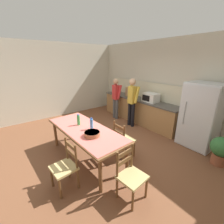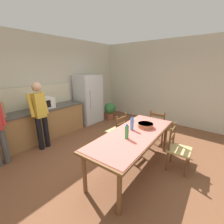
% 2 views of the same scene
% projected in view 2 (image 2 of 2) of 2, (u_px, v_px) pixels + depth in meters
% --- Properties ---
extents(ground_plane, '(8.32, 8.32, 0.00)m').
position_uv_depth(ground_plane, '(110.00, 161.00, 3.32)').
color(ground_plane, brown).
extents(wall_back, '(6.52, 0.12, 2.90)m').
position_uv_depth(wall_back, '(42.00, 86.00, 4.49)').
color(wall_back, beige).
rests_on(wall_back, ground).
extents(wall_right, '(0.12, 5.20, 2.90)m').
position_uv_depth(wall_right, '(168.00, 83.00, 5.32)').
color(wall_right, beige).
rests_on(wall_right, ground).
extents(kitchen_counter, '(3.35, 0.66, 0.88)m').
position_uv_depth(kitchen_counter, '(26.00, 128.00, 3.95)').
color(kitchen_counter, '#9E7042').
rests_on(kitchen_counter, ground).
extents(counter_splashback, '(3.31, 0.03, 0.60)m').
position_uv_depth(counter_splashback, '(17.00, 99.00, 3.93)').
color(counter_splashback, beige).
rests_on(counter_splashback, kitchen_counter).
extents(refrigerator, '(0.85, 0.73, 1.72)m').
position_uv_depth(refrigerator, '(89.00, 99.00, 5.44)').
color(refrigerator, silver).
rests_on(refrigerator, ground).
extents(microwave, '(0.50, 0.39, 0.30)m').
position_uv_depth(microwave, '(44.00, 103.00, 4.17)').
color(microwave, white).
rests_on(microwave, kitchen_counter).
extents(dining_table, '(2.28, 0.99, 0.78)m').
position_uv_depth(dining_table, '(134.00, 137.00, 2.91)').
color(dining_table, brown).
rests_on(dining_table, ground).
extents(bottle_near_centre, '(0.07, 0.07, 0.27)m').
position_uv_depth(bottle_near_centre, '(127.00, 132.00, 2.63)').
color(bottle_near_centre, green).
rests_on(bottle_near_centre, dining_table).
extents(bottle_off_centre, '(0.07, 0.07, 0.27)m').
position_uv_depth(bottle_off_centre, '(132.00, 124.00, 3.00)').
color(bottle_off_centre, '#4C8ED6').
rests_on(bottle_off_centre, dining_table).
extents(serving_bowl, '(0.32, 0.32, 0.09)m').
position_uv_depth(serving_bowl, '(146.00, 125.00, 3.14)').
color(serving_bowl, '#9E6642').
rests_on(serving_bowl, dining_table).
extents(chair_side_near_right, '(0.45, 0.43, 0.91)m').
position_uv_depth(chair_side_near_right, '(178.00, 149.00, 2.97)').
color(chair_side_near_right, brown).
rests_on(chair_side_near_right, ground).
extents(chair_head_end, '(0.44, 0.46, 0.91)m').
position_uv_depth(chair_head_end, '(158.00, 126.00, 4.08)').
color(chair_head_end, brown).
rests_on(chair_head_end, ground).
extents(chair_side_far_right, '(0.43, 0.41, 0.91)m').
position_uv_depth(chair_side_far_right, '(117.00, 131.00, 3.78)').
color(chair_side_far_right, brown).
rests_on(chair_side_far_right, ground).
extents(person_at_counter, '(0.42, 0.29, 1.67)m').
position_uv_depth(person_at_counter, '(40.00, 113.00, 3.61)').
color(person_at_counter, black).
rests_on(person_at_counter, ground).
extents(potted_plant, '(0.44, 0.44, 0.67)m').
position_uv_depth(potted_plant, '(110.00, 110.00, 5.85)').
color(potted_plant, brown).
rests_on(potted_plant, ground).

